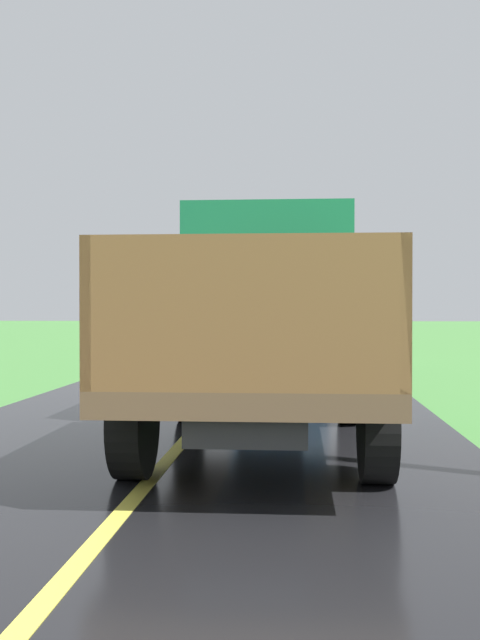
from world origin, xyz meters
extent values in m
cube|color=#2D2D30|center=(0.90, 8.38, 0.68)|extent=(0.90, 5.51, 0.24)
cube|color=brown|center=(0.90, 8.38, 0.88)|extent=(2.30, 5.80, 0.20)
cube|color=#197A4C|center=(0.90, 10.33, 1.93)|extent=(2.10, 1.90, 1.90)
cube|color=black|center=(0.90, 11.28, 2.26)|extent=(1.78, 0.02, 0.76)
cube|color=brown|center=(-0.21, 7.40, 1.53)|extent=(0.08, 3.85, 1.10)
cube|color=brown|center=(2.01, 7.40, 1.53)|extent=(0.08, 3.85, 1.10)
cube|color=brown|center=(0.90, 5.52, 1.53)|extent=(2.30, 0.08, 1.10)
cube|color=brown|center=(0.90, 9.29, 1.53)|extent=(2.30, 0.08, 1.10)
cylinder|color=black|center=(-0.15, 10.18, 0.58)|extent=(0.28, 1.00, 1.00)
cylinder|color=black|center=(1.95, 10.18, 0.58)|extent=(0.28, 1.00, 1.00)
cylinder|color=black|center=(-0.15, 6.78, 0.58)|extent=(0.28, 1.00, 1.00)
cylinder|color=black|center=(1.95, 6.78, 0.58)|extent=(0.28, 1.00, 1.00)
ellipsoid|color=#ACBE2D|center=(1.40, 6.04, 1.45)|extent=(0.47, 0.59, 0.39)
ellipsoid|color=#AAC921|center=(1.47, 8.09, 1.47)|extent=(0.46, 0.45, 0.37)
ellipsoid|color=#AFC121|center=(1.20, 6.35, 1.45)|extent=(0.43, 0.46, 0.40)
ellipsoid|color=#ABCB2E|center=(0.37, 6.45, 1.47)|extent=(0.52, 0.50, 0.47)
ellipsoid|color=#AEBB32|center=(1.13, 7.46, 1.17)|extent=(0.50, 0.55, 0.39)
ellipsoid|color=#A6C824|center=(0.04, 6.09, 1.20)|extent=(0.59, 0.65, 0.42)
ellipsoid|color=#9FC01D|center=(1.37, 7.48, 1.48)|extent=(0.57, 0.57, 0.50)
ellipsoid|color=#A4C422|center=(1.46, 6.04, 1.17)|extent=(0.57, 0.70, 0.41)
ellipsoid|color=#AACA2D|center=(0.63, 6.93, 1.13)|extent=(0.42, 0.54, 0.40)
cube|color=#2D2D30|center=(0.86, 21.15, 0.68)|extent=(0.90, 5.51, 0.24)
cube|color=brown|center=(0.86, 21.15, 0.88)|extent=(2.30, 5.80, 0.20)
cube|color=silver|center=(0.86, 23.10, 1.93)|extent=(2.10, 1.90, 1.90)
cube|color=black|center=(0.86, 24.06, 2.26)|extent=(1.78, 0.02, 0.76)
cube|color=#2D517F|center=(-0.25, 20.18, 1.53)|extent=(0.08, 3.85, 1.10)
cube|color=#2D517F|center=(1.97, 20.18, 1.53)|extent=(0.08, 3.85, 1.10)
cube|color=#2D517F|center=(0.86, 18.29, 1.53)|extent=(2.30, 0.08, 1.10)
cube|color=#2D517F|center=(0.86, 22.06, 1.53)|extent=(2.30, 0.08, 1.10)
cylinder|color=black|center=(-0.19, 22.95, 0.58)|extent=(0.28, 1.00, 1.00)
cylinder|color=black|center=(1.91, 22.95, 0.58)|extent=(0.28, 1.00, 1.00)
cylinder|color=black|center=(-0.19, 19.56, 0.58)|extent=(0.28, 1.00, 1.00)
cylinder|color=black|center=(1.91, 19.56, 0.58)|extent=(0.28, 1.00, 1.00)
ellipsoid|color=#9FCC24|center=(1.33, 21.43, 1.49)|extent=(0.52, 0.64, 0.52)
ellipsoid|color=#9EC31E|center=(1.14, 19.03, 1.14)|extent=(0.56, 0.64, 0.38)
ellipsoid|color=#A1CE2B|center=(0.95, 21.73, 1.16)|extent=(0.50, 0.47, 0.48)
ellipsoid|color=#A3B81E|center=(1.21, 19.30, 1.12)|extent=(0.47, 0.51, 0.45)
ellipsoid|color=#A3CD2C|center=(0.10, 19.03, 1.77)|extent=(0.43, 0.43, 0.36)
ellipsoid|color=#A3C41F|center=(0.99, 19.16, 1.19)|extent=(0.50, 0.53, 0.50)
ellipsoid|color=#A2C034|center=(0.09, 20.71, 1.77)|extent=(0.54, 0.59, 0.45)
camera|label=1|loc=(1.27, 0.28, 1.56)|focal=42.53mm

